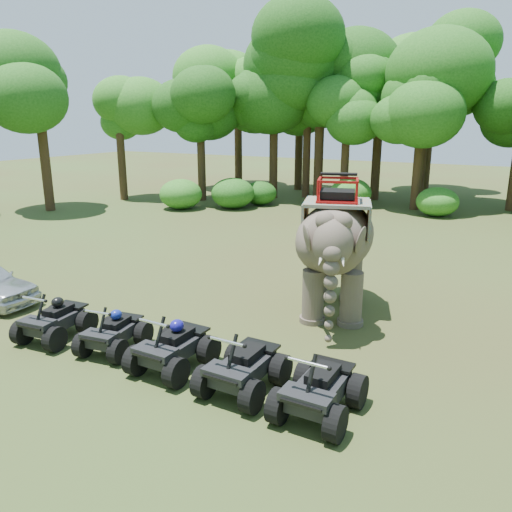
{
  "coord_description": "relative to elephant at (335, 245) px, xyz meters",
  "views": [
    {
      "loc": [
        6.08,
        -9.84,
        5.39
      ],
      "look_at": [
        0.0,
        1.2,
        1.9
      ],
      "focal_mm": 35.0,
      "sensor_mm": 36.0,
      "label": 1
    }
  ],
  "objects": [
    {
      "name": "ground",
      "position": [
        -1.49,
        -3.12,
        -1.95
      ],
      "size": [
        110.0,
        110.0,
        0.0
      ],
      "primitive_type": "plane",
      "color": "#47381E",
      "rests_on": "ground"
    },
    {
      "name": "elephant",
      "position": [
        0.0,
        0.0,
        0.0
      ],
      "size": [
        3.37,
        5.04,
        3.89
      ],
      "primitive_type": null,
      "rotation": [
        0.0,
        0.0,
        0.31
      ],
      "color": "#4D4038",
      "rests_on": "ground"
    },
    {
      "name": "atv_0",
      "position": [
        -5.46,
        -5.2,
        -1.3
      ],
      "size": [
        1.45,
        1.87,
        1.29
      ],
      "primitive_type": null,
      "rotation": [
        0.0,
        0.0,
        0.11
      ],
      "color": "black",
      "rests_on": "ground"
    },
    {
      "name": "atv_1",
      "position": [
        -3.68,
        -4.99,
        -1.34
      ],
      "size": [
        1.41,
        1.79,
        1.21
      ],
      "primitive_type": null,
      "rotation": [
        0.0,
        0.0,
        0.15
      ],
      "color": "black",
      "rests_on": "ground"
    },
    {
      "name": "atv_2",
      "position": [
        -1.86,
        -5.03,
        -1.26
      ],
      "size": [
        1.36,
        1.86,
        1.37
      ],
      "primitive_type": null,
      "rotation": [
        0.0,
        0.0,
        -0.01
      ],
      "color": "black",
      "rests_on": "ground"
    },
    {
      "name": "atv_3",
      "position": [
        -0.04,
        -5.07,
        -1.26
      ],
      "size": [
        1.37,
        1.87,
        1.38
      ],
      "primitive_type": null,
      "rotation": [
        0.0,
        0.0,
        -0.01
      ],
      "color": "black",
      "rests_on": "ground"
    },
    {
      "name": "atv_4",
      "position": [
        1.63,
        -5.13,
        -1.26
      ],
      "size": [
        1.37,
        1.87,
        1.38
      ],
      "primitive_type": null,
      "rotation": [
        0.0,
        0.0,
        -0.0
      ],
      "color": "black",
      "rests_on": "ground"
    },
    {
      "name": "tree_0",
      "position": [
        -1.49,
        18.15,
        2.0
      ],
      "size": [
        5.52,
        5.52,
        7.89
      ],
      "primitive_type": null,
      "color": "#195114",
      "rests_on": "ground"
    },
    {
      "name": "tree_22",
      "position": [
        -20.72,
        7.18,
        2.47
      ],
      "size": [
        6.18,
        6.18,
        8.83
      ],
      "primitive_type": null,
      "color": "#195114",
      "rests_on": "ground"
    },
    {
      "name": "tree_23",
      "position": [
        -19.73,
        12.46,
        1.74
      ],
      "size": [
        5.16,
        5.16,
        7.37
      ],
      "primitive_type": null,
      "color": "#195114",
      "rests_on": "ground"
    },
    {
      "name": "tree_24",
      "position": [
        -14.89,
        14.86,
        1.92
      ],
      "size": [
        5.41,
        5.41,
        7.73
      ],
      "primitive_type": null,
      "color": "#195114",
      "rests_on": "ground"
    },
    {
      "name": "tree_25",
      "position": [
        -11.15,
        18.11,
        2.69
      ],
      "size": [
        6.49,
        6.49,
        9.27
      ],
      "primitive_type": null,
      "color": "#195114",
      "rests_on": "ground"
    },
    {
      "name": "tree_26",
      "position": [
        -6.1,
        18.34,
        1.72
      ],
      "size": [
        5.14,
        5.14,
        7.34
      ],
      "primitive_type": null,
      "color": "#195114",
      "rests_on": "ground"
    },
    {
      "name": "tree_28",
      "position": [
        -8.24,
        19.14,
        3.44
      ],
      "size": [
        7.55,
        7.55,
        10.78
      ],
      "primitive_type": null,
      "color": "#195114",
      "rests_on": "ground"
    },
    {
      "name": "tree_30",
      "position": [
        -1.76,
        20.4,
        3.53
      ],
      "size": [
        7.66,
        7.66,
        10.95
      ],
      "primitive_type": null,
      "color": "#195114",
      "rests_on": "ground"
    },
    {
      "name": "tree_32",
      "position": [
        -16.02,
        21.57,
        2.85
      ],
      "size": [
        6.71,
        6.71,
        9.59
      ],
      "primitive_type": null,
      "color": "#195114",
      "rests_on": "ground"
    },
    {
      "name": "tree_34",
      "position": [
        -11.36,
        22.82,
        2.96
      ],
      "size": [
        6.87,
        6.87,
        9.81
      ],
      "primitive_type": null,
      "color": "#195114",
      "rests_on": "ground"
    },
    {
      "name": "tree_35",
      "position": [
        -4.72,
        20.74,
        2.95
      ],
      "size": [
        6.86,
        6.86,
        9.8
      ],
      "primitive_type": null,
      "color": "#195114",
      "rests_on": "ground"
    },
    {
      "name": "tree_36",
      "position": [
        -9.29,
        19.51,
        1.89
      ],
      "size": [
        5.37,
        5.37,
        7.68
      ],
      "primitive_type": null,
      "color": "#195114",
      "rests_on": "ground"
    },
    {
      "name": "tree_38",
      "position": [
        -2.51,
        26.64,
        3.13
      ],
      "size": [
        7.11,
        7.11,
        10.16
      ],
      "primitive_type": null,
      "color": "#195114",
      "rests_on": "ground"
    }
  ]
}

